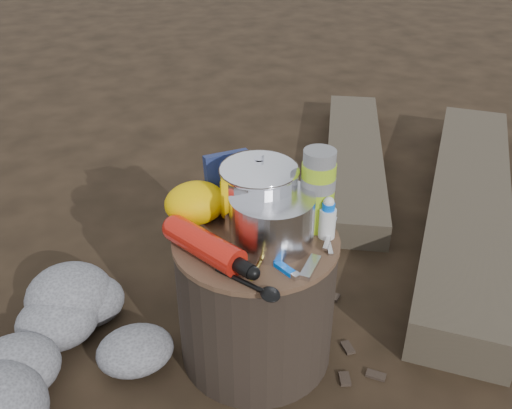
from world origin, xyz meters
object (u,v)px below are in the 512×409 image
object	(u,v)px
stump	(256,298)
camping_pot	(259,193)
travel_mug	(274,191)
fuel_bottle	(205,245)
log_main	(468,203)
thermos	(318,190)

from	to	relation	value
stump	camping_pot	bearing A→B (deg)	64.17
stump	travel_mug	size ratio (longest dim) A/B	3.75
camping_pot	fuel_bottle	xyz separation A→B (m)	(-0.16, -0.09, -0.06)
stump	log_main	size ratio (longest dim) A/B	0.25
thermos	travel_mug	size ratio (longest dim) A/B	1.92
thermos	log_main	bearing A→B (deg)	25.40
fuel_bottle	stump	bearing A→B (deg)	-14.42
log_main	stump	bearing A→B (deg)	-119.92
stump	camping_pot	xyz separation A→B (m)	(0.03, 0.05, 0.29)
fuel_bottle	travel_mug	world-z (taller)	travel_mug
log_main	camping_pot	size ratio (longest dim) A/B	8.57
thermos	stump	bearing A→B (deg)	-178.03
camping_pot	stump	bearing A→B (deg)	-115.83
fuel_bottle	log_main	bearing A→B (deg)	-7.46
camping_pot	travel_mug	distance (m)	0.10
camping_pot	travel_mug	bearing A→B (deg)	46.10
log_main	fuel_bottle	world-z (taller)	fuel_bottle
stump	fuel_bottle	size ratio (longest dim) A/B	1.48
fuel_bottle	thermos	size ratio (longest dim) A/B	1.32
stump	travel_mug	xyz separation A→B (m)	(0.09, 0.12, 0.25)
fuel_bottle	thermos	world-z (taller)	thermos
camping_pot	travel_mug	world-z (taller)	camping_pot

